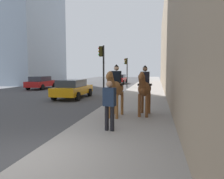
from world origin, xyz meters
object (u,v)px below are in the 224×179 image
Objects in this scene: mounted_horse_near at (116,88)px; traffic_light_near_curb at (102,64)px; mounted_horse_far at (144,88)px; car_near_lane at (73,88)px; pedestrian_greeting at (109,102)px; traffic_light_far_curb at (126,68)px; car_far_lane at (41,82)px; car_mid_lane at (120,79)px.

mounted_horse_near is 0.60× the size of traffic_light_near_curb.
car_near_lane is (5.77, 5.75, -0.62)m from mounted_horse_far.
traffic_light_far_curb is (19.27, 2.10, 1.33)m from pedestrian_greeting.
mounted_horse_far is 5.92m from traffic_light_near_curb.
traffic_light_near_curb reaches higher than traffic_light_far_curb.
traffic_light_near_curb is at bearing -131.49° from car_far_lane.
traffic_light_near_curb reaches higher than mounted_horse_far.
mounted_horse_near is 0.57× the size of car_mid_lane.
car_far_lane is (12.55, 12.27, -0.62)m from mounted_horse_far.
car_mid_lane is 1.06× the size of traffic_light_near_curb.
car_near_lane is at bearing 39.55° from pedestrian_greeting.
car_near_lane is 1.24× the size of traffic_light_far_curb.
car_mid_lane is 19.33m from traffic_light_near_curb.
car_near_lane is at bearing -137.38° from car_far_lane.
mounted_horse_far is 17.56m from car_far_lane.
car_far_lane is at bearing -130.93° from mounted_horse_far.
traffic_light_far_curb reaches higher than mounted_horse_far.
traffic_light_near_curb is (-0.92, -2.58, 1.82)m from car_near_lane.
car_mid_lane is at bearing -163.03° from mounted_horse_far.
car_far_lane is 12.06m from traffic_light_near_curb.
car_mid_lane is at bearing 6.06° from traffic_light_near_curb.
mounted_horse_far is 8.17m from car_near_lane.
traffic_light_far_curb is at bearing -13.63° from car_near_lane.
mounted_horse_near is 0.51× the size of car_far_lane.
mounted_horse_near is 2.25m from pedestrian_greeting.
traffic_light_near_curb is (5.36, 1.95, 1.17)m from mounted_horse_near.
mounted_horse_near is 17.12m from car_far_lane.
mounted_horse_far is at bearing 117.99° from mounted_horse_near.
traffic_light_near_curb is (-7.70, -9.09, 1.82)m from car_far_lane.
car_near_lane is (6.28, 4.53, -0.64)m from mounted_horse_near.
car_mid_lane is at bearing -1.60° from car_near_lane.
traffic_light_near_curb reaches higher than pedestrian_greeting.
traffic_light_near_curb reaches higher than mounted_horse_near.
car_far_lane is at bearing 43.97° from car_near_lane.
mounted_horse_far is (0.51, -1.22, -0.03)m from mounted_horse_near.
traffic_light_far_curb is at bearing -0.28° from traffic_light_near_curb.
car_far_lane is 10.13m from traffic_light_far_curb.
traffic_light_near_curb is 1.07× the size of traffic_light_far_curb.
mounted_horse_far is 0.50× the size of car_far_lane.
car_near_lane is (8.49, 4.74, -0.34)m from pedestrian_greeting.
car_far_lane is at bearing 49.73° from traffic_light_near_curb.
pedestrian_greeting is at bearing -15.70° from mounted_horse_far.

